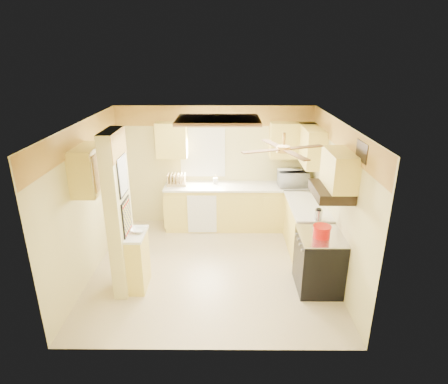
{
  "coord_description": "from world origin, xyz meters",
  "views": [
    {
      "loc": [
        0.23,
        -5.58,
        3.51
      ],
      "look_at": [
        0.2,
        0.35,
        1.27
      ],
      "focal_mm": 30.0,
      "sensor_mm": 36.0,
      "label": 1
    }
  ],
  "objects_px": {
    "stove": "(319,261)",
    "kettle": "(318,215)",
    "microwave": "(293,178)",
    "bowl": "(139,230)",
    "dutch_oven": "(322,231)"
  },
  "relations": [
    {
      "from": "microwave",
      "to": "bowl",
      "type": "xyz_separation_m",
      "value": [
        -2.68,
        -2.1,
        -0.13
      ]
    },
    {
      "from": "kettle",
      "to": "stove",
      "type": "bearing_deg",
      "value": -96.47
    },
    {
      "from": "stove",
      "to": "kettle",
      "type": "bearing_deg",
      "value": 83.53
    },
    {
      "from": "kettle",
      "to": "microwave",
      "type": "bearing_deg",
      "value": 94.8
    },
    {
      "from": "stove",
      "to": "bowl",
      "type": "bearing_deg",
      "value": 179.03
    },
    {
      "from": "microwave",
      "to": "kettle",
      "type": "height_order",
      "value": "microwave"
    },
    {
      "from": "microwave",
      "to": "kettle",
      "type": "distance_m",
      "value": 1.66
    },
    {
      "from": "stove",
      "to": "dutch_oven",
      "type": "distance_m",
      "value": 0.55
    },
    {
      "from": "stove",
      "to": "kettle",
      "type": "distance_m",
      "value": 0.76
    },
    {
      "from": "microwave",
      "to": "bowl",
      "type": "distance_m",
      "value": 3.41
    },
    {
      "from": "stove",
      "to": "dutch_oven",
      "type": "bearing_deg",
      "value": -106.94
    },
    {
      "from": "stove",
      "to": "kettle",
      "type": "relative_size",
      "value": 4.64
    },
    {
      "from": "stove",
      "to": "dutch_oven",
      "type": "height_order",
      "value": "dutch_oven"
    },
    {
      "from": "stove",
      "to": "kettle",
      "type": "height_order",
      "value": "kettle"
    },
    {
      "from": "bowl",
      "to": "microwave",
      "type": "bearing_deg",
      "value": 38.04
    }
  ]
}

